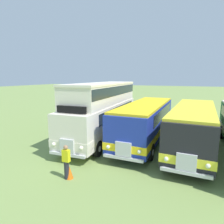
% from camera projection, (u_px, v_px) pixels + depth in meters
% --- Properties ---
extents(bus_first_in_row, '(3.06, 10.52, 4.49)m').
position_uv_depth(bus_first_in_row, '(103.00, 108.00, 15.84)').
color(bus_first_in_row, silver).
rests_on(bus_first_in_row, ground).
extents(bus_second_in_row, '(2.64, 9.91, 2.99)m').
position_uv_depth(bus_second_in_row, '(146.00, 120.00, 15.08)').
color(bus_second_in_row, '#1E339E').
rests_on(bus_second_in_row, ground).
extents(bus_third_in_row, '(2.87, 9.96, 2.99)m').
position_uv_depth(bus_third_in_row, '(193.00, 125.00, 13.37)').
color(bus_third_in_row, black).
rests_on(bus_third_in_row, ground).
extents(cone_mid_row, '(0.36, 0.36, 0.64)m').
position_uv_depth(cone_mid_row, '(70.00, 172.00, 9.77)').
color(cone_mid_row, orange).
rests_on(cone_mid_row, ground).
extents(marshal_person, '(0.36, 0.24, 1.73)m').
position_uv_depth(marshal_person, '(66.00, 162.00, 9.64)').
color(marshal_person, '#23232D').
rests_on(marshal_person, ground).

